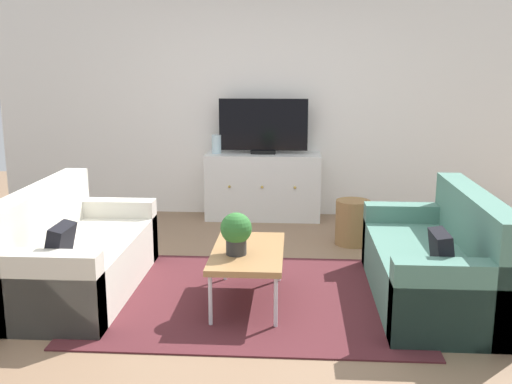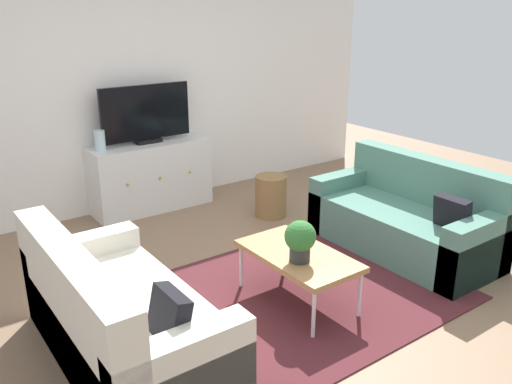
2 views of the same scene
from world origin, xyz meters
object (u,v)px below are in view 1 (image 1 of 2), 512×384
Objects in this scene: tv_console at (263,186)px; couch_left_side at (71,257)px; glass_vase at (217,144)px; wicker_basket at (353,222)px; couch_right_side at (441,266)px; coffee_table at (248,254)px; flat_screen_tv at (263,126)px; potted_plant at (236,231)px.

couch_left_side is at bearing -120.34° from tv_console.
glass_vase is 1.87m from wicker_basket.
glass_vase reaches higher than couch_left_side.
coffee_table is (-1.46, -0.12, 0.10)m from couch_right_side.
glass_vase is (-2.01, 2.37, 0.58)m from couch_right_side.
couch_left_side is at bearing -148.71° from wicker_basket.
flat_screen_tv is at bearing 90.00° from tv_console.
tv_console is (0.06, 2.60, -0.21)m from potted_plant.
potted_plant is at bearing -79.54° from glass_vase.
wicker_basket is (1.48, -0.96, -0.64)m from glass_vase.
flat_screen_tv is 4.72× the size of glass_vase.
tv_console is 1.35m from wicker_basket.
couch_left_side is 1.30× the size of tv_console.
tv_console is 0.69m from flat_screen_tv.
flat_screen_tv reaches higher than tv_console.
tv_console is 1.30× the size of flat_screen_tv.
glass_vase is (-0.56, 2.50, 0.48)m from coffee_table.
couch_left_side is 7.99× the size of glass_vase.
coffee_table is 2.13× the size of wicker_basket.
tv_console is at bearing 121.91° from couch_right_side.
glass_vase is at bearing 130.31° from couch_right_side.
couch_right_side is 3.80× the size of wicker_basket.
flat_screen_tv is at bearing 88.80° from potted_plant.
couch_left_side is 2.59m from glass_vase.
wicker_basket is at bearing 31.29° from couch_left_side.
glass_vase is at bearing 102.57° from coffee_table.
coffee_table is at bearing -77.43° from glass_vase.
couch_right_side is 2.80m from tv_console.
wicker_basket is at bearing 110.64° from couch_right_side.
potted_plant is 1.96m from wicker_basket.
couch_right_side is 7.99× the size of glass_vase.
tv_console is at bearing 88.79° from potted_plant.
flat_screen_tv is at bearing 59.87° from couch_left_side.
tv_console is at bearing 134.65° from wicker_basket.
flat_screen_tv is (0.06, 2.62, 0.48)m from potted_plant.
couch_right_side reaches higher than coffee_table.
flat_screen_tv is 1.60m from wicker_basket.
couch_right_side is 1.52m from wicker_basket.
potted_plant is at bearing -91.21° from tv_console.
couch_right_side is 5.47× the size of potted_plant.
couch_left_side is 2.75m from tv_console.
coffee_table is (1.41, -0.12, 0.10)m from couch_left_side.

